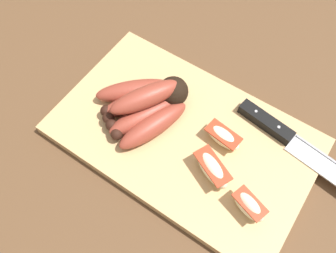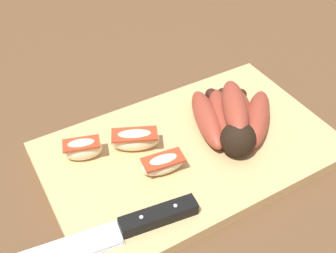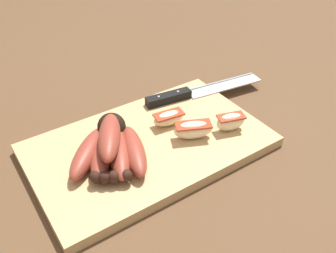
# 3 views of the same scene
# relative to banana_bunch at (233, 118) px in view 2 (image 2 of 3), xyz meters

# --- Properties ---
(ground_plane) EXTENTS (6.00, 6.00, 0.00)m
(ground_plane) POSITION_rel_banana_bunch_xyz_m (-0.09, 0.02, -0.04)
(ground_plane) COLOR brown
(cutting_board) EXTENTS (0.43, 0.26, 0.02)m
(cutting_board) POSITION_rel_banana_bunch_xyz_m (-0.08, 0.00, -0.03)
(cutting_board) COLOR tan
(cutting_board) RESTS_ON ground_plane
(banana_bunch) EXTENTS (0.17, 0.17, 0.06)m
(banana_bunch) POSITION_rel_banana_bunch_xyz_m (0.00, 0.00, 0.00)
(banana_bunch) COLOR black
(banana_bunch) RESTS_ON cutting_board
(chefs_knife) EXTENTS (0.28, 0.07, 0.02)m
(chefs_knife) POSITION_rel_banana_bunch_xyz_m (-0.23, -0.08, -0.02)
(chefs_knife) COLOR silver
(chefs_knife) RESTS_ON cutting_board
(apple_wedge_near) EXTENTS (0.06, 0.04, 0.04)m
(apple_wedge_near) POSITION_rel_banana_bunch_xyz_m (-0.22, 0.06, -0.00)
(apple_wedge_near) COLOR beige
(apple_wedge_near) RESTS_ON cutting_board
(apple_wedge_middle) EXTENTS (0.07, 0.03, 0.03)m
(apple_wedge_middle) POSITION_rel_banana_bunch_xyz_m (-0.13, -0.02, -0.01)
(apple_wedge_middle) COLOR beige
(apple_wedge_middle) RESTS_ON cutting_board
(apple_wedge_far) EXTENTS (0.08, 0.05, 0.04)m
(apple_wedge_far) POSITION_rel_banana_bunch_xyz_m (-0.15, 0.04, -0.00)
(apple_wedge_far) COLOR beige
(apple_wedge_far) RESTS_ON cutting_board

